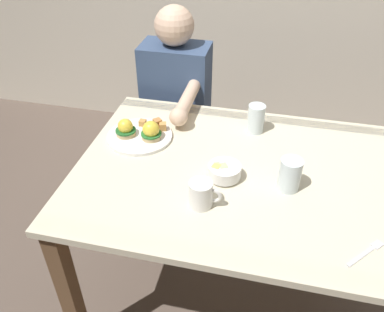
{
  "coord_description": "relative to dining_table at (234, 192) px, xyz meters",
  "views": [
    {
      "loc": [
        0.1,
        -1.17,
        1.68
      ],
      "look_at": [
        -0.17,
        0.0,
        0.78
      ],
      "focal_mm": 37.38,
      "sensor_mm": 36.0,
      "label": 1
    }
  ],
  "objects": [
    {
      "name": "ground_plane",
      "position": [
        0.0,
        0.0,
        -0.63
      ],
      "size": [
        6.0,
        6.0,
        0.0
      ],
      "primitive_type": "plane",
      "color": "brown"
    },
    {
      "name": "dining_table",
      "position": [
        0.0,
        0.0,
        0.0
      ],
      "size": [
        1.2,
        0.9,
        0.74
      ],
      "color": "beige",
      "rests_on": "ground_plane"
    },
    {
      "name": "eggs_benedict_plate",
      "position": [
        -0.42,
        0.13,
        0.13
      ],
      "size": [
        0.27,
        0.27,
        0.09
      ],
      "color": "white",
      "rests_on": "dining_table"
    },
    {
      "name": "fruit_bowl",
      "position": [
        -0.04,
        -0.05,
        0.14
      ],
      "size": [
        0.12,
        0.12,
        0.06
      ],
      "color": "white",
      "rests_on": "dining_table"
    },
    {
      "name": "coffee_mug",
      "position": [
        -0.09,
        -0.21,
        0.16
      ],
      "size": [
        0.11,
        0.08,
        0.09
      ],
      "color": "white",
      "rests_on": "dining_table"
    },
    {
      "name": "fork",
      "position": [
        0.43,
        -0.3,
        0.11
      ],
      "size": [
        0.12,
        0.13,
        0.0
      ],
      "color": "silver",
      "rests_on": "dining_table"
    },
    {
      "name": "water_glass_near",
      "position": [
        0.19,
        -0.05,
        0.16
      ],
      "size": [
        0.08,
        0.08,
        0.12
      ],
      "color": "silver",
      "rests_on": "dining_table"
    },
    {
      "name": "water_glass_far",
      "position": [
        0.04,
        0.29,
        0.16
      ],
      "size": [
        0.07,
        0.07,
        0.12
      ],
      "color": "silver",
      "rests_on": "dining_table"
    },
    {
      "name": "diner_person",
      "position": [
        -0.4,
        0.6,
        0.02
      ],
      "size": [
        0.34,
        0.54,
        1.14
      ],
      "color": "#33333D",
      "rests_on": "ground_plane"
    }
  ]
}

